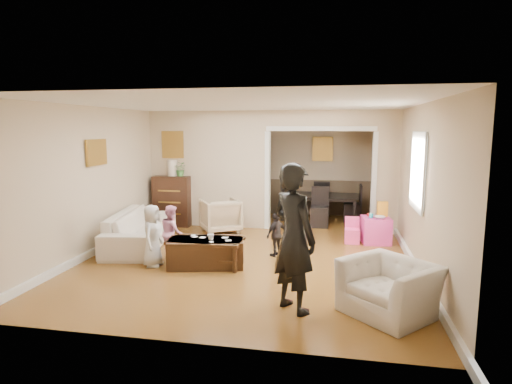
% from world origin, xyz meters
% --- Properties ---
extents(floor, '(7.00, 7.00, 0.00)m').
position_xyz_m(floor, '(0.00, 0.00, 0.00)').
color(floor, olive).
rests_on(floor, ground).
extents(partition_left, '(2.75, 0.18, 2.60)m').
position_xyz_m(partition_left, '(-1.38, 1.80, 1.30)').
color(partition_left, '#BEA88B').
rests_on(partition_left, ground).
extents(partition_right, '(0.55, 0.18, 2.60)m').
position_xyz_m(partition_right, '(2.48, 1.80, 1.30)').
color(partition_right, '#BEA88B').
rests_on(partition_right, ground).
extents(partition_header, '(2.22, 0.18, 0.35)m').
position_xyz_m(partition_header, '(1.10, 1.80, 2.42)').
color(partition_header, '#BEA88B').
rests_on(partition_header, partition_right).
extents(window_pane, '(0.03, 0.95, 1.10)m').
position_xyz_m(window_pane, '(2.73, -0.40, 1.55)').
color(window_pane, white).
rests_on(window_pane, ground).
extents(framed_art_partition, '(0.45, 0.03, 0.55)m').
position_xyz_m(framed_art_partition, '(-2.20, 1.70, 1.85)').
color(framed_art_partition, brown).
rests_on(framed_art_partition, partition_left).
extents(framed_art_sofa_wall, '(0.03, 0.55, 0.40)m').
position_xyz_m(framed_art_sofa_wall, '(-2.71, -0.60, 1.80)').
color(framed_art_sofa_wall, brown).
extents(framed_art_alcove, '(0.45, 0.03, 0.55)m').
position_xyz_m(framed_art_alcove, '(1.10, 3.44, 1.70)').
color(framed_art_alcove, brown).
extents(sofa, '(1.24, 2.36, 0.66)m').
position_xyz_m(sofa, '(-2.17, -0.11, 0.33)').
color(sofa, beige).
rests_on(sofa, ground).
extents(armchair_back, '(1.07, 1.07, 0.71)m').
position_xyz_m(armchair_back, '(-0.98, 1.24, 0.36)').
color(armchair_back, '#C4AE88').
rests_on(armchair_back, ground).
extents(armchair_front, '(1.32, 1.32, 0.65)m').
position_xyz_m(armchair_front, '(2.11, -2.38, 0.32)').
color(armchair_front, beige).
rests_on(armchair_front, ground).
extents(dresser, '(0.83, 0.47, 1.14)m').
position_xyz_m(dresser, '(-2.21, 1.66, 0.57)').
color(dresser, black).
rests_on(dresser, ground).
extents(table_lamp, '(0.22, 0.22, 0.36)m').
position_xyz_m(table_lamp, '(-2.21, 1.66, 1.32)').
color(table_lamp, beige).
rests_on(table_lamp, dresser).
extents(potted_plant, '(0.29, 0.25, 0.32)m').
position_xyz_m(potted_plant, '(-2.01, 1.66, 1.31)').
color(potted_plant, '#3E7734').
rests_on(potted_plant, dresser).
extents(coffee_table, '(1.30, 0.85, 0.45)m').
position_xyz_m(coffee_table, '(-0.59, -1.05, 0.22)').
color(coffee_table, '#392212').
rests_on(coffee_table, ground).
extents(coffee_cup, '(0.13, 0.13, 0.10)m').
position_xyz_m(coffee_cup, '(-0.49, -1.10, 0.50)').
color(coffee_cup, silver).
rests_on(coffee_cup, coffee_table).
extents(play_table, '(0.58, 0.58, 0.50)m').
position_xyz_m(play_table, '(2.24, 0.93, 0.25)').
color(play_table, '#E93DA1').
rests_on(play_table, ground).
extents(cereal_box, '(0.21, 0.09, 0.30)m').
position_xyz_m(cereal_box, '(2.36, 1.03, 0.65)').
color(cereal_box, yellow).
rests_on(cereal_box, play_table).
extents(cyan_cup, '(0.08, 0.08, 0.08)m').
position_xyz_m(cyan_cup, '(2.14, 0.88, 0.54)').
color(cyan_cup, '#27C3C5').
rests_on(cyan_cup, play_table).
extents(toy_block, '(0.10, 0.09, 0.05)m').
position_xyz_m(toy_block, '(2.12, 1.05, 0.53)').
color(toy_block, red).
rests_on(toy_block, play_table).
extents(play_bowl, '(0.24, 0.24, 0.05)m').
position_xyz_m(play_bowl, '(2.29, 0.81, 0.53)').
color(play_bowl, silver).
rests_on(play_bowl, play_table).
extents(dining_table, '(1.84, 1.09, 0.63)m').
position_xyz_m(dining_table, '(1.11, 2.76, 0.31)').
color(dining_table, black).
rests_on(dining_table, ground).
extents(adult_person, '(0.79, 0.77, 1.82)m').
position_xyz_m(adult_person, '(0.97, -2.47, 0.91)').
color(adult_person, black).
rests_on(adult_person, ground).
extents(child_kneel_a, '(0.35, 0.51, 1.01)m').
position_xyz_m(child_kneel_a, '(-1.44, -1.20, 0.50)').
color(child_kneel_a, silver).
rests_on(child_kneel_a, ground).
extents(child_kneel_b, '(0.54, 0.57, 0.93)m').
position_xyz_m(child_kneel_b, '(-1.29, -0.75, 0.46)').
color(child_kneel_b, pink).
rests_on(child_kneel_b, ground).
extents(child_toddler, '(0.42, 0.48, 0.77)m').
position_xyz_m(child_toddler, '(0.46, -0.30, 0.39)').
color(child_toddler, black).
rests_on(child_toddler, ground).
extents(craft_papers, '(0.76, 0.44, 0.00)m').
position_xyz_m(craft_papers, '(-0.55, -0.98, 0.45)').
color(craft_papers, white).
rests_on(craft_papers, coffee_table).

